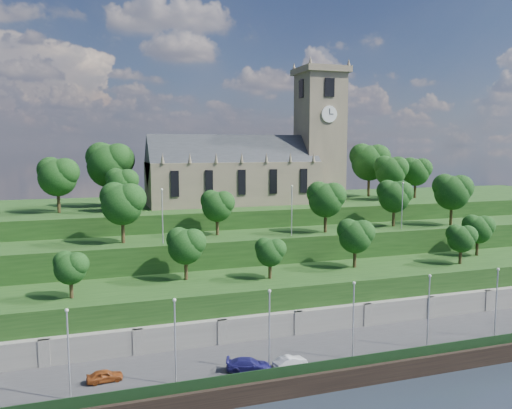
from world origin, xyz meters
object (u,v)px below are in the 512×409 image
object	(u,v)px
car_left	(105,376)
car_middle	(290,362)
car_right	(249,365)
church	(257,164)

from	to	relation	value
car_left	car_middle	size ratio (longest dim) A/B	0.94
car_middle	car_right	world-z (taller)	car_right
car_left	car_right	bearing A→B (deg)	-102.03
car_middle	car_left	bearing A→B (deg)	69.47
car_left	car_right	size ratio (longest dim) A/B	0.74
car_left	car_right	world-z (taller)	car_right
church	car_middle	xyz separation A→B (m)	(-10.38, -43.39, -19.88)
car_middle	car_right	xyz separation A→B (m)	(-4.50, 0.53, 0.07)
car_right	car_middle	bearing A→B (deg)	-78.11
church	car_left	bearing A→B (deg)	-126.13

